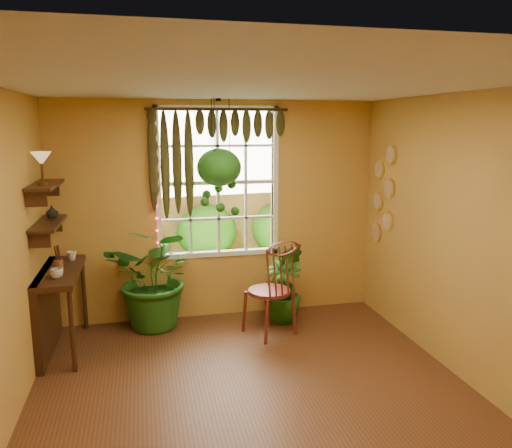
{
  "coord_description": "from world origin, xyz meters",
  "views": [
    {
      "loc": [
        -0.91,
        -3.8,
        2.39
      ],
      "look_at": [
        0.22,
        1.15,
        1.39
      ],
      "focal_mm": 35.0,
      "sensor_mm": 36.0,
      "label": 1
    }
  ],
  "objects_px": {
    "counter_ledge": "(51,302)",
    "hanging_basket": "(219,171)",
    "windsor_chair": "(271,303)",
    "potted_plant_mid": "(282,280)",
    "potted_plant_left": "(157,277)"
  },
  "relations": [
    {
      "from": "potted_plant_left",
      "to": "windsor_chair",
      "type": "bearing_deg",
      "value": -22.08
    },
    {
      "from": "windsor_chair",
      "to": "potted_plant_left",
      "type": "distance_m",
      "value": 1.39
    },
    {
      "from": "counter_ledge",
      "to": "windsor_chair",
      "type": "xyz_separation_m",
      "value": [
        2.39,
        -0.11,
        -0.17
      ]
    },
    {
      "from": "counter_ledge",
      "to": "hanging_basket",
      "type": "distance_m",
      "value": 2.33
    },
    {
      "from": "counter_ledge",
      "to": "hanging_basket",
      "type": "xyz_separation_m",
      "value": [
        1.88,
        0.38,
        1.32
      ]
    },
    {
      "from": "windsor_chair",
      "to": "hanging_basket",
      "type": "height_order",
      "value": "hanging_basket"
    },
    {
      "from": "potted_plant_mid",
      "to": "potted_plant_left",
      "type": "bearing_deg",
      "value": 179.04
    },
    {
      "from": "counter_ledge",
      "to": "potted_plant_mid",
      "type": "height_order",
      "value": "potted_plant_mid"
    },
    {
      "from": "windsor_chair",
      "to": "hanging_basket",
      "type": "relative_size",
      "value": 0.96
    },
    {
      "from": "counter_ledge",
      "to": "hanging_basket",
      "type": "height_order",
      "value": "hanging_basket"
    },
    {
      "from": "windsor_chair",
      "to": "hanging_basket",
      "type": "xyz_separation_m",
      "value": [
        -0.51,
        0.49,
        1.5
      ]
    },
    {
      "from": "potted_plant_left",
      "to": "potted_plant_mid",
      "type": "bearing_deg",
      "value": -0.96
    },
    {
      "from": "windsor_chair",
      "to": "potted_plant_left",
      "type": "xyz_separation_m",
      "value": [
        -1.27,
        0.51,
        0.25
      ]
    },
    {
      "from": "hanging_basket",
      "to": "counter_ledge",
      "type": "bearing_deg",
      "value": -168.6
    },
    {
      "from": "counter_ledge",
      "to": "potted_plant_mid",
      "type": "bearing_deg",
      "value": 8.08
    }
  ]
}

